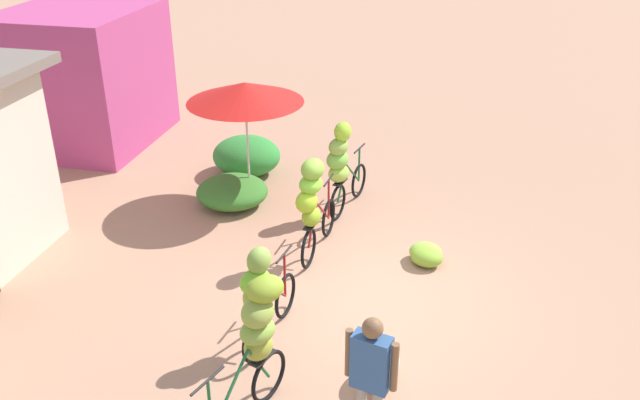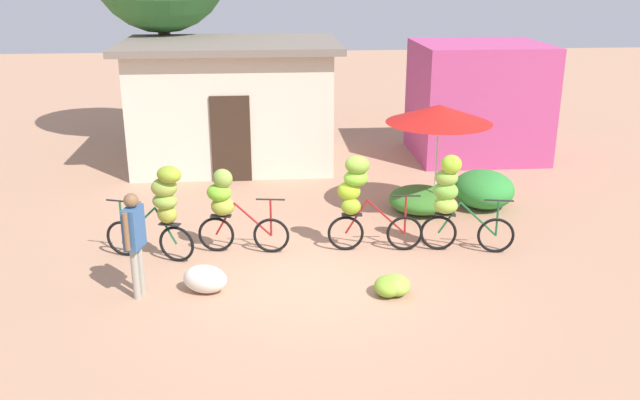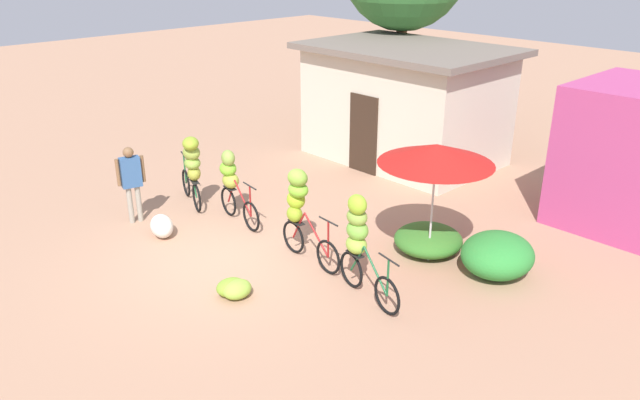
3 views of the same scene
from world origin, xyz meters
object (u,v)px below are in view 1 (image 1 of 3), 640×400
Objects in this scene: banana_pile_on_ground at (426,254)px; bicycle_by_shop at (341,163)px; bicycle_near_pile at (261,291)px; bicycle_center_loaded at (312,200)px; market_umbrella at (245,92)px; shop_pink at (84,77)px; person_vendor at (371,370)px; produce_sack at (379,367)px; bicycle_leftmost at (256,336)px.

bicycle_by_shop is at bearing 51.04° from banana_pile_on_ground.
bicycle_center_loaded is (2.26, -0.12, 0.16)m from bicycle_near_pile.
market_umbrella is at bearing 20.32° from bicycle_near_pile.
bicycle_center_loaded is 1.99m from banana_pile_on_ground.
shop_pink is 1.94× the size of person_vendor.
shop_pink is at bearing 69.32° from bicycle_by_shop.
shop_pink is 8.59m from bicycle_near_pile.
banana_pile_on_ground is 2.88m from produce_sack.
bicycle_by_shop is (-0.16, -1.74, -1.08)m from market_umbrella.
bicycle_leftmost is 2.74× the size of banana_pile_on_ground.
market_umbrella is 1.37× the size of person_vendor.
bicycle_near_pile is at bearing 176.94° from bicycle_center_loaded.
bicycle_by_shop is at bearing 17.28° from produce_sack.
market_umbrella is 4.46m from bicycle_near_pile.
banana_pile_on_ground is (-1.31, -1.63, -0.85)m from bicycle_by_shop.
market_umbrella is 3.65× the size of banana_pile_on_ground.
bicycle_leftmost is at bearing 156.18° from banana_pile_on_ground.
bicycle_leftmost is at bearing -165.14° from bicycle_near_pile.
person_vendor is (-3.86, 0.29, 0.86)m from banana_pile_on_ground.
bicycle_by_shop reaches higher than banana_pile_on_ground.
produce_sack is at bearing -162.72° from bicycle_by_shop.
produce_sack is 1.28m from person_vendor.
bicycle_near_pile is at bearing 14.86° from bicycle_leftmost.
bicycle_near_pile is 0.91× the size of bicycle_by_shop.
bicycle_by_shop is 2.51× the size of produce_sack.
bicycle_by_shop reaches higher than bicycle_leftmost.
bicycle_leftmost is 1.11m from bicycle_near_pile.
market_umbrella is at bearing 19.21° from bicycle_leftmost.
produce_sack is at bearing -150.92° from bicycle_center_loaded.
shop_pink reaches higher than bicycle_by_shop.
bicycle_leftmost is 3.32m from bicycle_center_loaded.
market_umbrella is at bearing 35.04° from produce_sack.
shop_pink is at bearing 63.93° from market_umbrella.
person_vendor is (-3.57, -1.46, -0.03)m from bicycle_center_loaded.
bicycle_near_pile is at bearing -159.68° from market_umbrella.
bicycle_center_loaded is (-3.94, -6.04, -0.41)m from shop_pink.
produce_sack is at bearing -144.96° from market_umbrella.
bicycle_near_pile reaches higher than produce_sack.
bicycle_center_loaded is 2.48× the size of produce_sack.
bicycle_leftmost is at bearing -160.79° from market_umbrella.
shop_pink is 10.62m from person_vendor.
person_vendor is (-1.30, -1.59, 0.13)m from bicycle_near_pile.
bicycle_leftmost is 0.98× the size of bicycle_center_loaded.
bicycle_by_shop is at bearing -110.68° from shop_pink.
bicycle_center_loaded reaches higher than bicycle_near_pile.
bicycle_center_loaded is 3.86m from person_vendor.
banana_pile_on_ground is (-3.64, -7.80, -1.31)m from shop_pink.
person_vendor is at bearing -177.95° from produce_sack.
bicycle_by_shop is 1.06× the size of person_vendor.
market_umbrella is at bearing 66.32° from banana_pile_on_ground.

